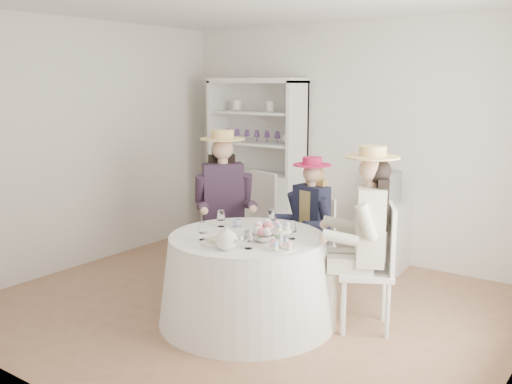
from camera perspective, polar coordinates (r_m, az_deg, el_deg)
The scene contains 22 objects.
ground at distance 5.36m, azimuth -0.64°, elevation -11.25°, with size 4.50×4.50×0.00m, color #8D6246.
ceiling at distance 5.01m, azimuth -0.71°, elevation 18.67°, with size 4.50×4.50×0.00m, color white.
wall_back at distance 6.72m, azimuth 9.55°, elevation 5.01°, with size 4.50×4.50×0.00m, color silver.
wall_front at distance 3.63m, azimuth -19.79°, elevation -0.45°, with size 4.50×4.50×0.00m, color silver.
wall_left at distance 6.59m, azimuth -16.66°, elevation 4.60°, with size 4.50×4.50×0.00m, color silver.
tea_table at distance 4.92m, azimuth -0.88°, elevation -8.65°, with size 1.52×1.52×0.76m.
hutch at distance 7.20m, azimuth 0.18°, elevation 0.64°, with size 1.35×0.79×2.07m.
side_table at distance 6.44m, azimuth 12.68°, elevation -4.15°, with size 0.49×0.49×0.76m, color silver.
hatbox at distance 6.32m, azimuth 12.89°, elevation 0.59°, with size 0.32×0.32×0.32m, color black.
guest_left at distance 5.71m, azimuth -3.27°, elevation -0.64°, with size 0.67×0.66×1.56m.
guest_mid at distance 5.59m, azimuth 5.41°, elevation -2.34°, with size 0.49×0.52×1.32m.
guest_right at distance 4.71m, azimuth 10.98°, elevation -3.54°, with size 0.65×0.59×1.53m.
spare_chair at distance 6.45m, azimuth 1.53°, elevation -2.15°, with size 0.53×0.53×1.05m.
teacup_a at distance 5.07m, azimuth -1.86°, elevation -3.20°, with size 0.08×0.08×0.06m, color white.
teacup_b at distance 4.97m, azimuth 1.48°, elevation -3.45°, with size 0.08×0.08×0.07m, color white.
teacup_c at distance 4.72m, azimuth 2.63°, elevation -4.26°, with size 0.08×0.08×0.06m, color white.
flower_bowl at distance 4.63m, azimuth 0.73°, elevation -4.68°, with size 0.19×0.19×0.05m, color white.
flower_arrangement at distance 4.65m, azimuth 0.81°, elevation -3.71°, with size 0.20×0.19×0.07m.
table_teapot at distance 4.40m, azimuth -2.93°, elevation -4.82°, with size 0.24×0.17×0.18m.
sandwich_plate at distance 4.58m, azimuth -3.83°, elevation -4.96°, with size 0.27×0.27×0.06m.
cupcake_stand at distance 4.40m, azimuth 2.50°, elevation -4.78°, with size 0.22×0.22×0.21m.
stemware_set at distance 4.79m, azimuth -0.89°, elevation -3.51°, with size 0.81×0.78×0.15m.
Camera 1 is at (2.95, -4.00, 2.02)m, focal length 40.00 mm.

